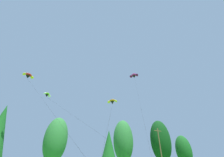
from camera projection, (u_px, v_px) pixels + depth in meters
treeline_tree_d at (56, 139)px, 33.36m from camera, size 5.18×5.18×12.51m
treeline_tree_e at (109, 147)px, 35.29m from camera, size 3.86×3.86×10.26m
treeline_tree_f at (123, 140)px, 43.20m from camera, size 5.79×5.79×14.78m
treeline_tree_g at (160, 141)px, 43.19m from camera, size 5.77×5.77×14.72m
treeline_tree_h at (184, 150)px, 47.84m from camera, size 4.91×4.91×11.51m
utility_pole at (161, 150)px, 33.64m from camera, size 2.20×0.26×10.39m
parafoil_kite_high_orange at (112, 102)px, 28.78m from camera, size 8.09×12.43×12.04m
parafoil_kite_mid_lime_white at (47, 95)px, 31.82m from camera, size 13.88×17.51×14.48m
parafoil_kite_far_red_yellow at (28, 76)px, 31.36m from camera, size 10.29×20.15×17.85m
parafoil_kite_low_magenta at (134, 76)px, 42.26m from camera, size 9.37×14.43×23.82m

